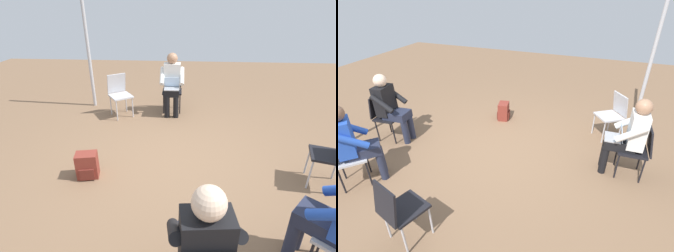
% 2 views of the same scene
% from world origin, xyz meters
% --- Properties ---
extents(ground_plane, '(14.00, 14.00, 0.00)m').
position_xyz_m(ground_plane, '(0.00, 0.00, 0.00)').
color(ground_plane, brown).
extents(chair_west, '(0.53, 0.50, 0.85)m').
position_xyz_m(chair_west, '(-1.98, 0.34, 0.50)').
color(chair_west, black).
rests_on(chair_west, ground).
extents(chair_southeast, '(0.57, 0.58, 0.85)m').
position_xyz_m(chair_southeast, '(1.24, -1.74, 0.50)').
color(chair_southeast, '#B7B7BC').
rests_on(chair_southeast, ground).
extents(chair_south, '(0.41, 0.45, 0.85)m').
position_xyz_m(chair_south, '(0.19, -2.11, 0.50)').
color(chair_south, black).
rests_on(chair_south, ground).
extents(person_with_laptop, '(0.50, 0.53, 1.24)m').
position_xyz_m(person_with_laptop, '(0.18, -1.94, 0.69)').
color(person_with_laptop, black).
rests_on(person_with_laptop, ground).
extents(person_in_black, '(0.53, 0.55, 1.24)m').
position_xyz_m(person_in_black, '(-0.25, 1.95, 0.69)').
color(person_in_black, '#23283D').
rests_on(person_in_black, ground).
extents(backpack_near_laptop_user, '(0.31, 0.28, 0.36)m').
position_xyz_m(backpack_near_laptop_user, '(1.20, 0.38, 0.16)').
color(backpack_near_laptop_user, maroon).
rests_on(backpack_near_laptop_user, ground).
extents(tent_pole_far, '(0.07, 0.07, 2.65)m').
position_xyz_m(tent_pole_far, '(1.96, -2.23, 1.33)').
color(tent_pole_far, '#B2B2B7').
rests_on(tent_pole_far, ground).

